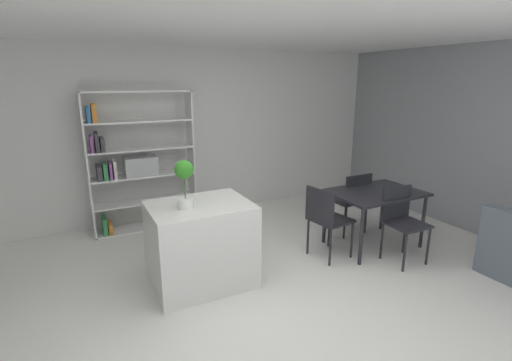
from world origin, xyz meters
TOP-DOWN VIEW (x-y plane):
  - ground_plane at (0.00, 0.00)m, footprint 9.60×9.60m
  - ceiling_slab at (0.00, 0.00)m, footprint 6.98×5.86m
  - back_partition at (0.00, 2.90)m, footprint 6.98×0.06m
  - right_partition_gray at (3.46, 0.00)m, footprint 0.06×5.86m
  - kitchen_island at (-0.43, 0.74)m, footprint 1.02×0.78m
  - potted_plant_on_island at (-0.58, 0.70)m, footprint 0.18×0.18m
  - open_bookshelf at (-0.76, 2.58)m, footprint 1.44×0.34m
  - dining_table at (1.86, 0.63)m, footprint 1.15×0.81m
  - dining_chair_far at (1.86, 1.06)m, footprint 0.45×0.47m
  - dining_chair_island_side at (1.08, 0.62)m, footprint 0.48×0.49m
  - dining_chair_near at (1.86, 0.19)m, footprint 0.44×0.42m

SIDE VIEW (x-z plane):
  - ground_plane at x=0.00m, z-range 0.00..0.00m
  - kitchen_island at x=-0.43m, z-range 0.00..0.88m
  - dining_chair_far at x=1.86m, z-range 0.10..0.97m
  - dining_chair_island_side at x=1.08m, z-range 0.10..0.98m
  - dining_chair_near at x=1.86m, z-range 0.10..0.98m
  - dining_table at x=1.86m, z-range 0.29..1.03m
  - open_bookshelf at x=-0.76m, z-range 0.00..1.96m
  - potted_plant_on_island at x=-0.58m, z-range 0.94..1.42m
  - back_partition at x=0.00m, z-range 0.00..2.59m
  - right_partition_gray at x=3.46m, z-range 0.00..2.59m
  - ceiling_slab at x=0.00m, z-range 2.59..2.65m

